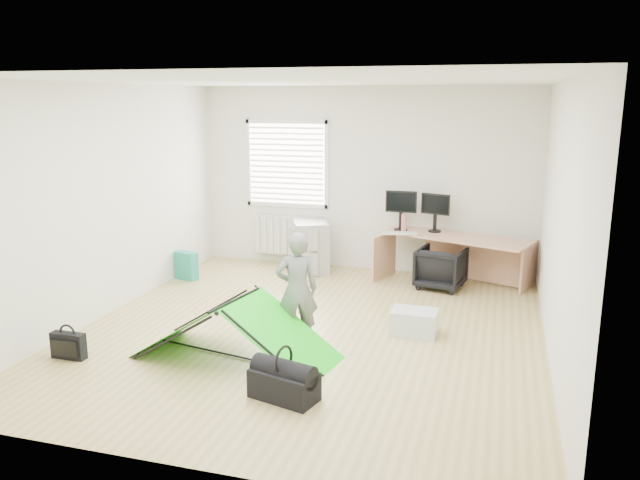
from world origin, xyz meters
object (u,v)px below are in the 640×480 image
(monitor_left, at_px, (401,216))
(monitor_right, at_px, (435,218))
(office_chair, at_px, (441,268))
(storage_crate, at_px, (414,322))
(laptop_bag, at_px, (69,346))
(duffel_bag, at_px, (284,385))
(thermos, at_px, (404,223))
(desk, at_px, (454,260))
(person, at_px, (297,290))
(filing_cabinet, at_px, (311,246))
(kite, at_px, (236,329))

(monitor_left, height_order, monitor_right, monitor_left)
(monitor_right, xyz_separation_m, office_chair, (0.15, -0.44, -0.60))
(storage_crate, xyz_separation_m, laptop_bag, (-3.20, -1.61, -0.00))
(monitor_left, relative_size, office_chair, 0.71)
(laptop_bag, bearing_deg, storage_crate, 26.77)
(duffel_bag, bearing_deg, laptop_bag, -169.81)
(thermos, relative_size, laptop_bag, 0.72)
(laptop_bag, bearing_deg, monitor_right, 50.80)
(desk, relative_size, person, 1.65)
(monitor_left, xyz_separation_m, laptop_bag, (-2.68, -3.81, -0.76))
(office_chair, xyz_separation_m, laptop_bag, (-3.31, -3.42, -0.15))
(monitor_left, bearing_deg, desk, -10.55)
(monitor_right, distance_m, duffel_bag, 4.21)
(desk, height_order, thermos, thermos)
(office_chair, bearing_deg, duffel_bag, 86.93)
(filing_cabinet, relative_size, storage_crate, 1.54)
(thermos, bearing_deg, office_chair, -28.68)
(person, distance_m, kite, 0.75)
(office_chair, xyz_separation_m, kite, (-1.71, -2.94, 0.02))
(kite, relative_size, duffel_bag, 3.37)
(monitor_left, bearing_deg, person, -102.45)
(kite, height_order, duffel_bag, kite)
(thermos, height_order, duffel_bag, thermos)
(thermos, bearing_deg, person, -103.58)
(desk, distance_m, duffel_bag, 4.04)
(thermos, bearing_deg, laptop_bag, -126.30)
(storage_crate, bearing_deg, filing_cabinet, 130.77)
(desk, distance_m, kite, 3.70)
(storage_crate, bearing_deg, kite, -144.91)
(filing_cabinet, distance_m, monitor_right, 1.87)
(monitor_right, xyz_separation_m, person, (-1.09, -2.89, -0.28))
(monitor_right, xyz_separation_m, duffel_bag, (-0.82, -4.06, -0.75))
(office_chair, distance_m, duffel_bag, 3.75)
(storage_crate, bearing_deg, person, -150.32)
(monitor_left, bearing_deg, laptop_bag, -125.47)
(office_chair, relative_size, kite, 0.31)
(desk, height_order, filing_cabinet, filing_cabinet)
(desk, height_order, duffel_bag, desk)
(monitor_left, xyz_separation_m, person, (-0.61, -2.85, -0.29))
(kite, xyz_separation_m, storage_crate, (1.61, 1.13, -0.17))
(office_chair, distance_m, kite, 3.40)
(monitor_right, relative_size, kite, 0.21)
(thermos, xyz_separation_m, duffel_bag, (-0.40, -3.93, -0.68))
(storage_crate, bearing_deg, duffel_bag, -115.49)
(office_chair, height_order, duffel_bag, office_chair)
(monitor_left, distance_m, laptop_bag, 4.72)
(thermos, height_order, kite, thermos)
(laptop_bag, bearing_deg, monitor_left, 55.00)
(monitor_right, bearing_deg, filing_cabinet, -158.16)
(thermos, relative_size, kite, 0.13)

